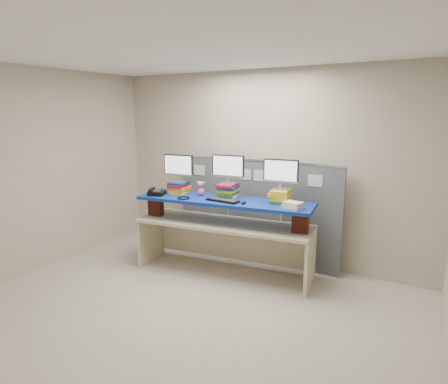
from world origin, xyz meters
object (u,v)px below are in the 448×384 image
Objects in this scene: monitor_left at (179,167)px; keyboard at (223,200)px; monitor_center at (228,168)px; desk_phone at (156,193)px; blue_board at (224,201)px; monitor_right at (281,173)px; desk at (224,233)px.

monitor_left is 1.00× the size of keyboard.
monitor_center is 1.57× the size of desk_phone.
keyboard is at bearing -16.54° from monitor_left.
desk_phone is (-0.96, -0.26, 0.06)m from blue_board.
monitor_center reaches higher than monitor_right.
keyboard is (0.05, -0.11, 0.04)m from blue_board.
monitor_center reaches higher than keyboard.
desk is at bearing -95.11° from monitor_center.
monitor_right is 1.77m from desk_phone.
desk is at bearing 172.14° from blue_board.
monitor_center is at bearing 84.89° from desk.
monitor_left reaches higher than keyboard.
desk is at bearing -10.38° from desk_phone.
monitor_left reaches higher than desk_phone.
monitor_right reaches higher than keyboard.
desk_phone is at bearing -168.59° from keyboard.
desk_phone reaches higher than blue_board.
monitor_center is (-0.01, 0.12, 0.44)m from blue_board.
monitor_left reaches higher than blue_board.
keyboard reaches higher than blue_board.
monitor_center is at bearing 84.89° from blue_board.
monitor_center reaches higher than blue_board.
keyboard is (0.05, -0.23, -0.40)m from monitor_center.
monitor_right reaches higher than monitor_left.
keyboard is 1.57× the size of desk_phone.
monitor_right is 1.00× the size of keyboard.
monitor_left is 1.48m from monitor_right.
blue_board is at bearing -8.97° from monitor_left.
monitor_center is at bearing -0.00° from monitor_left.
monitor_left is at bearing 171.03° from blue_board.
monitor_right is (0.71, 0.22, 0.41)m from blue_board.
monitor_left is 1.00× the size of monitor_right.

